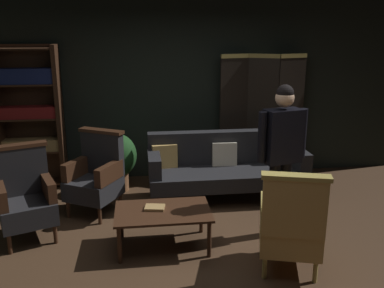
# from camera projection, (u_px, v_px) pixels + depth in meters

# --- Properties ---
(ground_plane) EXTENTS (10.00, 10.00, 0.00)m
(ground_plane) POSITION_uv_depth(u_px,v_px,m) (202.00, 251.00, 4.37)
(ground_plane) COLOR #3D2819
(back_wall) EXTENTS (7.20, 0.10, 2.80)m
(back_wall) POSITION_uv_depth(u_px,v_px,m) (178.00, 87.00, 6.33)
(back_wall) COLOR black
(back_wall) RESTS_ON ground_plane
(folding_screen) EXTENTS (1.31, 0.23, 1.90)m
(folding_screen) POSITION_uv_depth(u_px,v_px,m) (262.00, 115.00, 6.33)
(folding_screen) COLOR black
(folding_screen) RESTS_ON ground_plane
(bookshelf) EXTENTS (0.90, 0.32, 2.05)m
(bookshelf) POSITION_uv_depth(u_px,v_px,m) (30.00, 114.00, 5.91)
(bookshelf) COLOR #382114
(bookshelf) RESTS_ON ground_plane
(velvet_couch) EXTENTS (2.12, 0.78, 0.88)m
(velvet_couch) POSITION_uv_depth(u_px,v_px,m) (226.00, 165.00, 5.70)
(velvet_couch) COLOR #382114
(velvet_couch) RESTS_ON ground_plane
(coffee_table) EXTENTS (1.00, 0.64, 0.42)m
(coffee_table) POSITION_uv_depth(u_px,v_px,m) (163.00, 214.00, 4.37)
(coffee_table) COLOR #382114
(coffee_table) RESTS_ON ground_plane
(armchair_gilt_accent) EXTENTS (0.72, 0.71, 1.04)m
(armchair_gilt_accent) POSITION_uv_depth(u_px,v_px,m) (291.00, 224.00, 3.89)
(armchair_gilt_accent) COLOR tan
(armchair_gilt_accent) RESTS_ON ground_plane
(armchair_wing_left) EXTENTS (0.75, 0.75, 1.04)m
(armchair_wing_left) POSITION_uv_depth(u_px,v_px,m) (25.00, 196.00, 4.55)
(armchair_wing_left) COLOR #382114
(armchair_wing_left) RESTS_ON ground_plane
(armchair_wing_right) EXTENTS (0.79, 0.79, 1.04)m
(armchair_wing_right) POSITION_uv_depth(u_px,v_px,m) (96.00, 175.00, 5.20)
(armchair_wing_right) COLOR #382114
(armchair_wing_right) RESTS_ON ground_plane
(standing_figure) EXTENTS (0.58, 0.30, 1.70)m
(standing_figure) POSITION_uv_depth(u_px,v_px,m) (282.00, 147.00, 4.47)
(standing_figure) COLOR black
(standing_figure) RESTS_ON ground_plane
(potted_plant) EXTENTS (0.54, 0.54, 0.83)m
(potted_plant) POSITION_uv_depth(u_px,v_px,m) (118.00, 158.00, 5.90)
(potted_plant) COLOR brown
(potted_plant) RESTS_ON ground_plane
(book_tan_leather) EXTENTS (0.23, 0.19, 0.03)m
(book_tan_leather) POSITION_uv_depth(u_px,v_px,m) (155.00, 208.00, 4.39)
(book_tan_leather) COLOR #9E7A47
(book_tan_leather) RESTS_ON coffee_table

